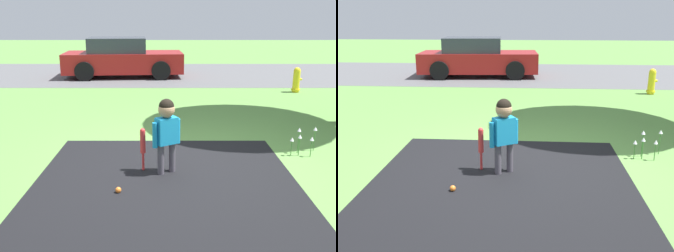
% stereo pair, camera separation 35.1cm
% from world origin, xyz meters
% --- Properties ---
extents(ground_plane, '(60.00, 60.00, 0.00)m').
position_xyz_m(ground_plane, '(0.00, 0.00, 0.00)').
color(ground_plane, '#5B8C42').
extents(street_strip, '(40.00, 6.00, 0.01)m').
position_xyz_m(street_strip, '(0.00, 9.05, 0.00)').
color(street_strip, '#59595B').
rests_on(street_strip, ground).
extents(child, '(0.38, 0.29, 1.06)m').
position_xyz_m(child, '(-0.31, -0.40, 0.69)').
color(child, '#4C4751').
rests_on(child, ground).
extents(baseball_bat, '(0.08, 0.08, 0.63)m').
position_xyz_m(baseball_bat, '(-0.64, -0.31, 0.40)').
color(baseball_bat, red).
rests_on(baseball_bat, ground).
extents(sports_ball, '(0.07, 0.07, 0.07)m').
position_xyz_m(sports_ball, '(-0.91, -1.02, 0.04)').
color(sports_ball, orange).
rests_on(sports_ball, ground).
extents(fire_hydrant, '(0.27, 0.24, 0.72)m').
position_xyz_m(fire_hydrant, '(3.39, 5.40, 0.35)').
color(fire_hydrant, yellow).
rests_on(fire_hydrant, ground).
extents(parked_car, '(4.28, 2.20, 1.39)m').
position_xyz_m(parked_car, '(-1.93, 8.31, 0.65)').
color(parked_car, maroon).
rests_on(parked_car, ground).
extents(flower_bed, '(0.50, 0.34, 0.42)m').
position_xyz_m(flower_bed, '(1.84, 0.34, 0.30)').
color(flower_bed, '#38702D').
rests_on(flower_bed, ground).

